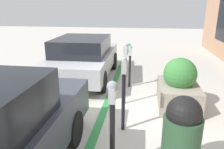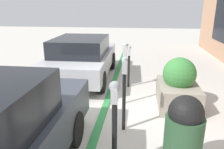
# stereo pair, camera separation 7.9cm
# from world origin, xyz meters

# --- Properties ---
(ground_plane) EXTENTS (40.00, 40.00, 0.00)m
(ground_plane) POSITION_xyz_m (0.00, 0.00, 0.00)
(ground_plane) COLOR beige
(curb_strip) EXTENTS (19.00, 0.16, 0.04)m
(curb_strip) POSITION_xyz_m (0.00, 0.08, 0.02)
(curb_strip) COLOR #338C47
(curb_strip) RESTS_ON ground_plane
(parking_meter_nearest) EXTENTS (0.19, 0.16, 1.45)m
(parking_meter_nearest) POSITION_xyz_m (-1.83, -0.39, 0.97)
(parking_meter_nearest) COLOR black
(parking_meter_nearest) RESTS_ON ground_plane
(parking_meter_second) EXTENTS (0.14, 0.12, 1.52)m
(parking_meter_second) POSITION_xyz_m (-0.67, -0.44, 0.96)
(parking_meter_second) COLOR black
(parking_meter_second) RESTS_ON ground_plane
(parking_meter_middle) EXTENTS (0.14, 0.12, 1.57)m
(parking_meter_middle) POSITION_xyz_m (0.56, -0.37, 1.09)
(parking_meter_middle) COLOR black
(parking_meter_middle) RESTS_ON ground_plane
(parking_meter_fourth) EXTENTS (0.15, 0.13, 1.29)m
(parking_meter_fourth) POSITION_xyz_m (1.80, -0.41, 0.84)
(parking_meter_fourth) COLOR black
(parking_meter_fourth) RESTS_ON ground_plane
(planter_box) EXTENTS (1.37, 0.94, 1.25)m
(planter_box) POSITION_xyz_m (0.58, -1.69, 0.52)
(planter_box) COLOR gray
(planter_box) RESTS_ON ground_plane
(parked_car_middle) EXTENTS (4.06, 1.93, 1.42)m
(parked_car_middle) POSITION_xyz_m (2.44, 1.21, 0.74)
(parked_car_middle) COLOR #B7B7BC
(parked_car_middle) RESTS_ON ground_plane
(trash_bin) EXTENTS (0.55, 0.55, 1.26)m
(trash_bin) POSITION_xyz_m (-1.79, -1.38, 0.63)
(trash_bin) COLOR #2D5133
(trash_bin) RESTS_ON ground_plane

